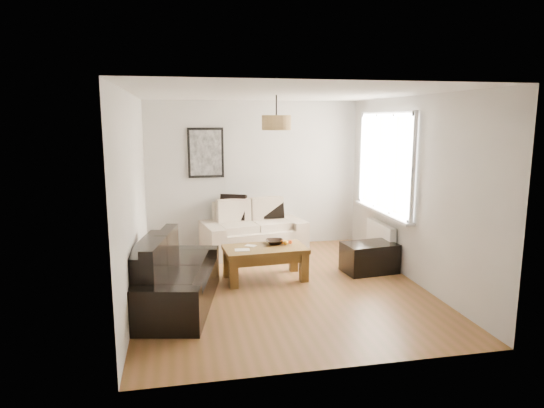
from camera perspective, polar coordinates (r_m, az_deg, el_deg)
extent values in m
plane|color=brown|center=(6.65, 1.03, -9.85)|extent=(4.50, 4.50, 0.00)
cube|color=white|center=(7.83, 12.91, -4.11)|extent=(0.10, 0.90, 0.52)
cylinder|color=tan|center=(6.54, 0.53, 9.76)|extent=(0.40, 0.40, 0.20)
cube|color=black|center=(7.33, 11.65, -6.32)|extent=(0.83, 0.58, 0.44)
cube|color=black|center=(8.28, -4.69, -0.41)|extent=(0.47, 0.30, 0.45)
cube|color=black|center=(8.40, 0.12, -0.50)|extent=(0.38, 0.12, 0.37)
imported|color=black|center=(6.95, 0.33, -4.58)|extent=(0.28, 0.28, 0.06)
sphere|color=orange|center=(6.88, 1.66, -4.67)|extent=(0.07, 0.07, 0.07)
sphere|color=#D54811|center=(6.92, 2.22, -4.58)|extent=(0.07, 0.07, 0.06)
sphere|color=orange|center=(6.92, 1.29, -4.57)|extent=(0.08, 0.08, 0.06)
cube|color=silver|center=(6.65, -3.61, -5.53)|extent=(0.22, 0.16, 0.01)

